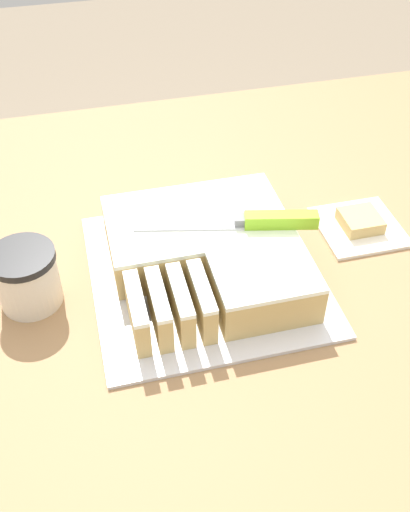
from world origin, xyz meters
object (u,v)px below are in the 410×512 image
cake (208,252)px  coffee_cup (27,277)px  brownie (360,221)px  knife (265,221)px  cake_board (205,273)px

cake → coffee_cup: bearing=179.3°
coffee_cup → brownie: (0.54, 0.04, -0.03)m
coffee_cup → knife: bearing=-0.3°
cake_board → cake: (0.01, 0.01, 0.04)m
cake → coffee_cup: 0.27m
brownie → cake_board: bearing=-170.6°
cake_board → brownie: bearing=9.4°
coffee_cup → brownie: coffee_cup is taller
knife → cake: bearing=13.5°
cake_board → knife: (0.09, 0.01, 0.08)m
cake → coffee_cup: size_ratio=2.99×
brownie → knife: bearing=-168.3°
brownie → coffee_cup: bearing=-176.2°
coffee_cup → brownie: 0.54m
cake → coffee_cup: (-0.27, 0.00, 0.01)m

